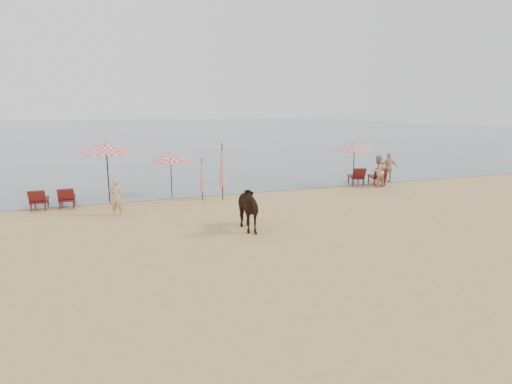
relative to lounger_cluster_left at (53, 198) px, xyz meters
The scene contains 13 objects.
ground 12.36m from the lounger_cluster_left, 53.86° to the right, with size 120.00×120.00×0.00m, color tan.
sea 70.40m from the lounger_cluster_left, 84.06° to the left, with size 160.00×140.00×0.06m, color #51606B.
lounger_cluster_left is the anchor object (origin of this frame).
lounger_cluster_right 15.85m from the lounger_cluster_left, ahead, with size 2.39×2.34×0.66m.
umbrella_open_left_a 3.07m from the lounger_cluster_left, 10.51° to the left, with size 2.40×2.40×2.73m.
umbrella_open_left_b 5.38m from the lounger_cluster_left, ahead, with size 1.73×1.76×2.21m.
umbrella_open_right 14.82m from the lounger_cluster_left, ahead, with size 1.94×1.94×2.36m.
umbrella_closed_left 6.36m from the lounger_cluster_left, ahead, with size 0.24×0.24×1.97m.
umbrella_closed_right 7.34m from the lounger_cluster_left, ahead, with size 0.32×0.32×2.61m.
cow 8.82m from the lounger_cluster_left, 43.04° to the right, with size 0.87×1.91×1.61m, color black.
beachgoer_left 3.41m from the lounger_cluster_left, 43.59° to the right, with size 0.55×0.36×1.50m, color tan.
beachgoer_right_a 15.88m from the lounger_cluster_left, ahead, with size 0.83×0.65×1.71m, color tan.
beachgoer_right_b 17.27m from the lounger_cluster_left, ahead, with size 0.99×0.41×1.69m, color tan.
Camera 1 is at (-5.53, -9.55, 4.17)m, focal length 30.00 mm.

